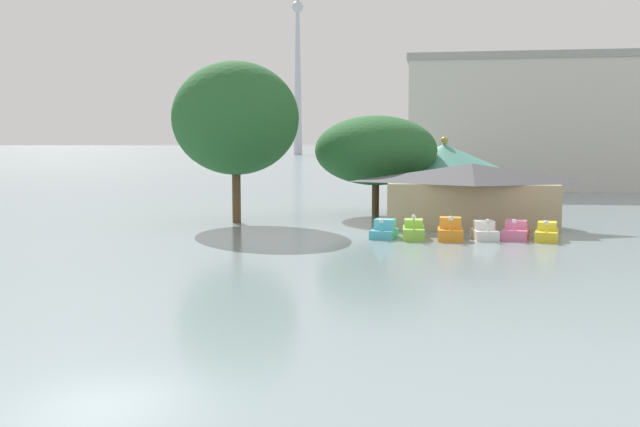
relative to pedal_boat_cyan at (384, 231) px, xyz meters
name	(u,v)px	position (x,y,z in m)	size (l,w,h in m)	color
ground_plane	(118,401)	(-4.55, -32.61, -0.50)	(2000.00, 2000.00, 0.00)	gray
pedal_boat_cyan	(384,231)	(0.00, 0.00, 0.00)	(1.93, 2.49, 1.43)	#4CB7CC
pedal_boat_lime	(413,231)	(2.02, -0.05, 0.03)	(1.58, 3.05, 1.80)	#8CCC3F
pedal_boat_orange	(450,231)	(4.51, -0.26, 0.10)	(1.68, 2.44, 1.74)	orange
pedal_boat_white	(484,232)	(6.84, 0.46, 0.00)	(1.88, 2.59, 1.51)	white
pedal_boat_pink	(516,231)	(8.97, 0.98, 0.00)	(2.19, 3.05, 1.49)	pink
pedal_boat_yellow	(547,233)	(10.98, 0.64, -0.02)	(1.97, 3.17, 1.48)	yellow
boathouse	(471,194)	(6.22, 7.01, 2.10)	(13.64, 6.45, 4.97)	tan
green_roof_pavilion	(444,172)	(4.20, 18.38, 3.27)	(13.50, 13.50, 7.09)	brown
shoreline_tree_tall_left	(236,118)	(-12.69, 7.46, 8.02)	(10.31, 10.31, 13.14)	brown
shoreline_tree_mid	(376,150)	(-1.88, 14.92, 5.34)	(10.93, 10.93, 8.96)	brown
background_building_block	(524,123)	(15.56, 56.38, 8.70)	(32.49, 16.27, 18.36)	beige
distant_broadcast_tower	(298,24)	(-60.77, 281.90, 59.44)	(5.22, 5.22, 146.28)	#B7BCC6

